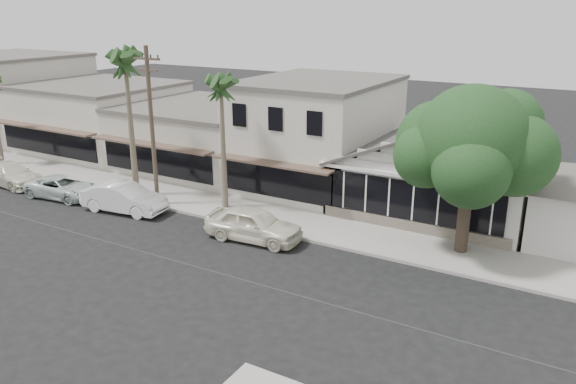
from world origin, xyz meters
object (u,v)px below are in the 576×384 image
Objects in this scene: car_0 at (253,224)px; shade_tree at (471,144)px; utility_pole at (152,124)px; car_1 at (124,198)px; car_2 at (63,187)px; car_3 at (11,174)px.

car_0 is 10.77m from shade_tree.
car_1 is at bearing -119.21° from utility_pole.
car_2 is (-5.00, -0.08, -0.16)m from car_1.
shade_tree is at bearing -85.80° from car_2.
utility_pole is 7.42m from car_2.
car_3 is at bearing 86.48° from car_0.
car_2 is (-13.46, -0.34, -0.18)m from car_0.
car_1 is 0.99× the size of car_3.
car_1 is at bearing -167.31° from shade_tree.
car_2 is (-5.92, -1.72, -4.14)m from utility_pole.
utility_pole is 1.82× the size of car_3.
shade_tree is (17.60, 3.97, 4.35)m from car_1.
shade_tree is at bearing -72.41° from car_0.
shade_tree reaches higher than car_2.
car_0 is (7.55, -1.39, -3.96)m from utility_pole.
utility_pole reaches higher than car_0.
utility_pole is 4.40m from car_1.
shade_tree is (16.69, 2.33, 0.37)m from utility_pole.
utility_pole reaches higher than car_2.
utility_pole is 1.84× the size of car_0.
car_3 is at bearing -171.10° from utility_pole.
car_2 is at bearing -87.65° from car_3.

